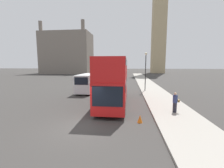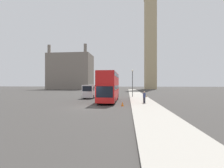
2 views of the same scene
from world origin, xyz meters
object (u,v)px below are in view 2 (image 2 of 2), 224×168
object	(u,v)px
parked_sedan	(105,91)
red_double_decker_bus	(109,86)
street_lamp	(132,79)
white_van	(91,91)
pedestrian	(144,97)
clock_tower	(150,27)

from	to	relation	value
parked_sedan	red_double_decker_bus	bearing A→B (deg)	-79.68
street_lamp	parked_sedan	distance (m)	18.13
white_van	parked_sedan	size ratio (longest dim) A/B	1.40
parked_sedan	white_van	bearing A→B (deg)	-90.99
red_double_decker_bus	street_lamp	world-z (taller)	street_lamp
white_van	pedestrian	bearing A→B (deg)	-42.03
street_lamp	white_van	bearing A→B (deg)	-169.82
white_van	pedestrian	size ratio (longest dim) A/B	3.61
pedestrian	parked_sedan	size ratio (longest dim) A/B	0.39
red_double_decker_bus	street_lamp	xyz separation A→B (m)	(4.00, 7.68, 1.34)
white_van	clock_tower	bearing A→B (deg)	69.94
red_double_decker_bus	white_van	world-z (taller)	red_double_decker_bus
white_van	street_lamp	distance (m)	9.06
clock_tower	parked_sedan	world-z (taller)	clock_tower
white_van	pedestrian	distance (m)	13.32
street_lamp	red_double_decker_bus	bearing A→B (deg)	-117.54
white_van	street_lamp	bearing A→B (deg)	10.18
clock_tower	street_lamp	bearing A→B (deg)	-102.25
clock_tower	parked_sedan	bearing A→B (deg)	-117.58
parked_sedan	street_lamp	bearing A→B (deg)	-62.34
pedestrian	parked_sedan	distance (m)	27.95
red_double_decker_bus	pedestrian	xyz separation A→B (m)	(5.31, -2.77, -1.60)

